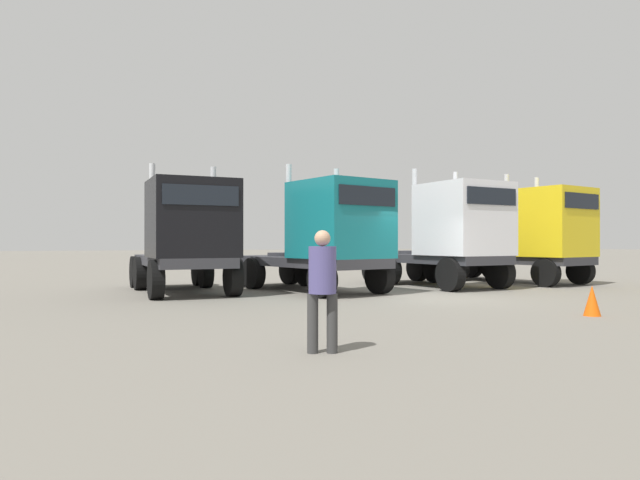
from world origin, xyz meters
name	(u,v)px	position (x,y,z in m)	size (l,w,h in m)	color
ground	(439,299)	(0.00, 0.00, 0.00)	(200.00, 200.00, 0.00)	slate
semi_truck_black	(188,235)	(-6.32, 4.00, 1.80)	(2.70, 5.93, 4.01)	#333338
semi_truck_teal	(327,235)	(-2.19, 2.88, 1.82)	(3.88, 6.67, 4.04)	#333338
semi_truck_white	(453,233)	(2.63, 2.97, 1.92)	(3.10, 5.93, 4.19)	#333338
semi_truck_yellow	(535,236)	(6.70, 3.34, 1.84)	(3.77, 6.74, 4.18)	#333338
visitor_with_camera	(322,282)	(-6.12, -5.94, 1.03)	(0.52, 0.52, 1.77)	#383838
traffic_cone_mid	(592,301)	(0.87, -4.42, 0.33)	(0.36, 0.36, 0.66)	#F2590C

